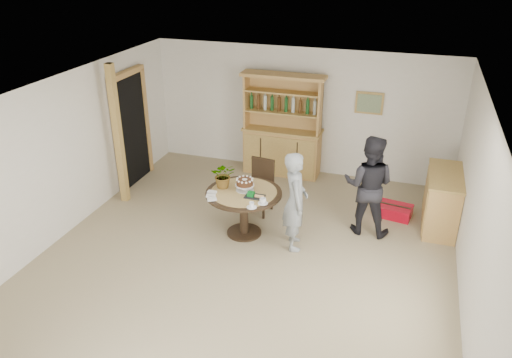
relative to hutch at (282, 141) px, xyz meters
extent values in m
plane|color=tan|center=(0.30, -3.24, -0.69)|extent=(7.00, 7.00, 0.00)
cube|color=white|center=(0.30, 0.26, 0.56)|extent=(6.00, 0.04, 2.50)
cube|color=white|center=(-2.70, -3.24, 0.56)|extent=(0.04, 7.00, 2.50)
cube|color=white|center=(3.30, -3.24, 0.56)|extent=(0.04, 7.00, 2.50)
cube|color=white|center=(0.30, -3.24, 1.81)|extent=(6.00, 7.00, 0.04)
cube|color=tan|center=(1.60, 0.23, 0.86)|extent=(0.52, 0.03, 0.42)
cube|color=#59724C|center=(1.60, 0.21, 0.86)|extent=(0.44, 0.02, 0.34)
cube|color=black|center=(-2.64, -1.24, 0.36)|extent=(0.10, 0.90, 2.10)
cube|color=tan|center=(-2.62, -1.74, 0.36)|extent=(0.12, 0.10, 2.10)
cube|color=tan|center=(-2.62, -0.74, 0.36)|extent=(0.12, 0.10, 2.10)
cube|color=tan|center=(-2.62, -1.24, 1.44)|extent=(0.12, 1.10, 0.10)
cube|color=tan|center=(-2.40, -2.04, 0.56)|extent=(0.12, 0.12, 2.50)
cube|color=tan|center=(0.00, 0.00, -0.24)|extent=(1.50, 0.50, 0.90)
cube|color=tan|center=(0.00, 0.00, 0.23)|extent=(1.56, 0.54, 0.04)
cube|color=tan|center=(0.00, 0.10, 0.78)|extent=(1.50, 0.04, 1.06)
cube|color=tan|center=(-0.73, -0.05, 0.78)|extent=(0.04, 0.34, 1.06)
cube|color=tan|center=(0.73, -0.05, 0.78)|extent=(0.04, 0.34, 1.06)
cube|color=tan|center=(0.00, -0.05, 0.61)|extent=(1.44, 0.32, 0.03)
cube|color=tan|center=(0.00, -0.05, 1.01)|extent=(1.44, 0.32, 0.03)
cube|color=tan|center=(0.00, -0.05, 1.32)|extent=(1.62, 0.40, 0.06)
cylinder|color=#194C1E|center=(-0.56, -0.05, 0.77)|extent=(0.07, 0.07, 0.28)
cylinder|color=#4C2D14|center=(-0.40, -0.05, 0.77)|extent=(0.07, 0.07, 0.28)
cylinder|color=#B2BFB2|center=(-0.24, -0.05, 0.77)|extent=(0.07, 0.07, 0.28)
cylinder|color=#194C1E|center=(-0.08, -0.05, 0.77)|extent=(0.07, 0.07, 0.28)
cylinder|color=#4C2D14|center=(0.08, -0.05, 0.77)|extent=(0.07, 0.07, 0.28)
cylinder|color=#B2BFB2|center=(0.24, -0.05, 0.77)|extent=(0.07, 0.07, 0.28)
cylinder|color=#194C1E|center=(0.40, -0.05, 0.77)|extent=(0.07, 0.07, 0.28)
cylinder|color=#4C2D14|center=(0.56, -0.05, 0.77)|extent=(0.07, 0.07, 0.28)
cube|color=tan|center=(3.04, -1.24, -0.24)|extent=(0.50, 1.20, 0.90)
cube|color=tan|center=(3.04, -1.24, 0.23)|extent=(0.54, 1.26, 0.04)
cylinder|color=black|center=(0.05, -2.47, 0.04)|extent=(1.20, 1.20, 0.04)
cylinder|color=black|center=(0.05, -2.47, -0.33)|extent=(0.14, 0.14, 0.70)
cylinder|color=black|center=(0.05, -2.47, -0.67)|extent=(0.56, 0.56, 0.03)
cylinder|color=tan|center=(0.05, -2.47, 0.07)|extent=(1.04, 1.04, 0.01)
cube|color=black|center=(0.05, -1.72, -0.24)|extent=(0.47, 0.47, 0.04)
cube|color=black|center=(0.07, -1.53, 0.01)|extent=(0.42, 0.08, 0.46)
cube|color=black|center=(0.07, -1.53, 0.23)|extent=(0.42, 0.09, 0.05)
cube|color=black|center=(-0.15, -1.88, -0.47)|extent=(0.04, 0.04, 0.44)
cube|color=black|center=(0.20, -1.92, -0.47)|extent=(0.04, 0.04, 0.44)
cube|color=black|center=(-0.11, -1.52, -0.47)|extent=(0.04, 0.04, 0.44)
cube|color=black|center=(0.25, -1.56, -0.47)|extent=(0.04, 0.04, 0.44)
cylinder|color=white|center=(0.05, -2.42, 0.08)|extent=(0.28, 0.28, 0.01)
cylinder|color=white|center=(0.05, -2.42, 0.12)|extent=(0.05, 0.05, 0.08)
cylinder|color=white|center=(0.05, -2.42, 0.16)|extent=(0.30, 0.30, 0.01)
cylinder|color=#442913|center=(0.05, -2.42, 0.21)|extent=(0.26, 0.26, 0.09)
cylinder|color=white|center=(0.05, -2.42, 0.26)|extent=(0.08, 0.08, 0.01)
sphere|color=white|center=(0.17, -2.42, 0.26)|extent=(0.04, 0.04, 0.04)
sphere|color=white|center=(0.15, -2.36, 0.26)|extent=(0.04, 0.04, 0.04)
sphere|color=white|center=(0.11, -2.32, 0.26)|extent=(0.04, 0.04, 0.04)
sphere|color=white|center=(0.05, -2.30, 0.26)|extent=(0.04, 0.04, 0.04)
sphere|color=white|center=(-0.01, -2.32, 0.26)|extent=(0.04, 0.04, 0.04)
sphere|color=white|center=(-0.06, -2.36, 0.26)|extent=(0.04, 0.04, 0.04)
sphere|color=white|center=(-0.07, -2.42, 0.26)|extent=(0.04, 0.04, 0.04)
sphere|color=white|center=(-0.06, -2.48, 0.26)|extent=(0.04, 0.04, 0.04)
sphere|color=white|center=(-0.01, -2.52, 0.26)|extent=(0.04, 0.04, 0.04)
sphere|color=white|center=(0.05, -2.54, 0.26)|extent=(0.04, 0.04, 0.04)
sphere|color=white|center=(0.11, -2.52, 0.26)|extent=(0.04, 0.04, 0.04)
sphere|color=white|center=(0.15, -2.48, 0.26)|extent=(0.04, 0.04, 0.04)
imported|color=#3F7233|center=(-0.30, -2.42, 0.28)|extent=(0.47, 0.44, 0.42)
cube|color=black|center=(0.27, -2.59, 0.08)|extent=(0.30, 0.20, 0.01)
cube|color=#0B6720|center=(0.21, -2.59, 0.11)|extent=(0.10, 0.10, 0.06)
cube|color=#0B6720|center=(0.21, -2.59, 0.15)|extent=(0.11, 0.02, 0.01)
cylinder|color=white|center=(0.45, -2.75, 0.08)|extent=(0.15, 0.15, 0.01)
imported|color=white|center=(0.45, -2.75, 0.12)|extent=(0.10, 0.10, 0.08)
cylinder|color=white|center=(0.33, -2.92, 0.08)|extent=(0.15, 0.15, 0.01)
imported|color=white|center=(0.33, -2.92, 0.12)|extent=(0.08, 0.08, 0.07)
cube|color=white|center=(-0.40, -2.67, 0.09)|extent=(0.14, 0.08, 0.03)
cube|color=white|center=(-0.37, -2.79, 0.09)|extent=(0.16, 0.11, 0.03)
cube|color=white|center=(-0.31, -2.89, 0.09)|extent=(0.16, 0.14, 0.03)
imported|color=gray|center=(0.90, -2.57, 0.09)|extent=(0.54, 0.66, 1.56)
imported|color=black|center=(1.88, -1.78, 0.13)|extent=(0.84, 0.68, 1.65)
cube|color=red|center=(2.30, -1.14, -0.59)|extent=(0.66, 0.49, 0.20)
cube|color=black|center=(2.30, -1.14, -0.48)|extent=(0.56, 0.13, 0.01)
camera|label=1|loc=(2.37, -8.99, 3.61)|focal=35.00mm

